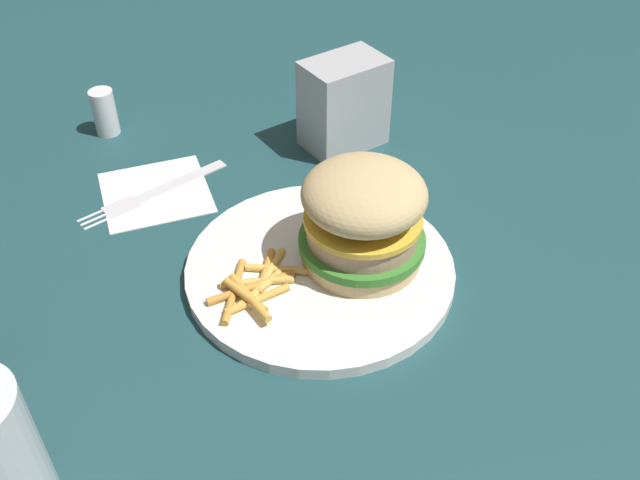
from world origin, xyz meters
name	(u,v)px	position (x,y,z in m)	size (l,w,h in m)	color
ground_plane	(338,271)	(0.00, 0.00, 0.00)	(1.60, 1.60, 0.00)	#1E474C
plate	(320,269)	(0.00, -0.02, 0.01)	(0.25, 0.25, 0.01)	white
sandwich	(363,217)	(0.00, 0.02, 0.06)	(0.12, 0.12, 0.10)	tan
fries_pile	(256,286)	(0.02, -0.08, 0.02)	(0.09, 0.10, 0.01)	#E5B251
napkin	(156,192)	(-0.17, -0.16, 0.00)	(0.11, 0.11, 0.00)	white
fork	(154,191)	(-0.17, -0.16, 0.00)	(0.09, 0.16, 0.00)	silver
napkin_dispenser	(344,104)	(-0.21, 0.07, 0.05)	(0.09, 0.06, 0.10)	#B7BABF
salt_shaker	(105,112)	(-0.30, -0.20, 0.03)	(0.03, 0.03, 0.06)	white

